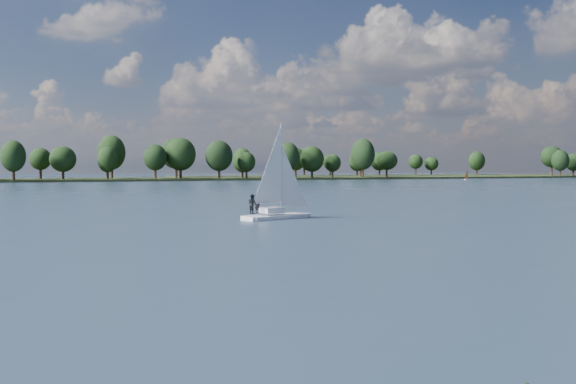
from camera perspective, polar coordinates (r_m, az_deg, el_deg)
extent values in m
plane|color=#233342|center=(121.30, -16.12, -0.08)|extent=(700.00, 700.00, 0.00)
cube|color=black|center=(232.81, -19.52, 0.94)|extent=(660.00, 40.00, 1.50)
cube|color=black|center=(330.41, 8.77, 1.39)|extent=(220.00, 30.00, 1.40)
cube|color=silver|center=(58.10, -1.05, -2.41)|extent=(7.19, 4.04, 0.82)
cube|color=silver|center=(58.04, -1.05, -1.61)|extent=(2.32, 1.81, 0.51)
cylinder|color=#AAABB1|center=(57.91, -1.05, 2.17)|extent=(0.12, 0.12, 8.15)
imported|color=black|center=(57.80, -2.74, -1.02)|extent=(0.53, 0.71, 1.76)
imported|color=black|center=(56.80, -3.18, -1.08)|extent=(0.84, 0.99, 1.76)
cube|color=silver|center=(247.65, 15.69, 1.06)|extent=(3.06, 1.51, 0.47)
cylinder|color=silver|center=(247.61, 15.70, 1.60)|extent=(0.08, 0.08, 4.20)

